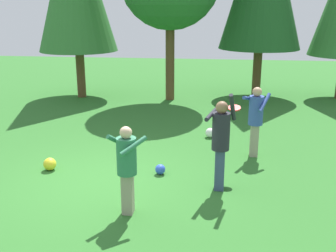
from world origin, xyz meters
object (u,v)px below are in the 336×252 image
object	(u,v)px
ball_white	(210,133)
ball_yellow	(50,164)
frisbee	(234,108)
ball_blue	(160,169)
person_bystander	(127,163)
person_catcher	(256,116)
person_thrower	(221,138)

from	to	relation	value
ball_white	ball_yellow	xyz separation A→B (m)	(-3.44, -2.75, 0.01)
frisbee	ball_blue	xyz separation A→B (m)	(-1.52, -0.37, -1.31)
person_bystander	ball_yellow	bearing A→B (deg)	93.13
ball_yellow	person_bystander	bearing A→B (deg)	-38.00
ball_white	ball_yellow	world-z (taller)	ball_yellow
person_catcher	ball_blue	bearing A→B (deg)	-27.82
person_thrower	ball_blue	bearing A→B (deg)	80.75
ball_blue	person_catcher	bearing A→B (deg)	33.72
ball_yellow	ball_white	bearing A→B (deg)	38.57
person_catcher	ball_blue	size ratio (longest dim) A/B	7.62
person_catcher	frisbee	bearing A→B (deg)	0.00
person_thrower	ball_yellow	size ratio (longest dim) A/B	7.06
person_catcher	ball_yellow	xyz separation A→B (m)	(-4.51, -1.46, -0.86)
person_thrower	ball_yellow	world-z (taller)	person_thrower
ball_white	person_catcher	bearing A→B (deg)	-50.28
frisbee	ball_yellow	world-z (taller)	frisbee
person_thrower	person_bystander	world-z (taller)	person_thrower
person_bystander	ball_blue	size ratio (longest dim) A/B	7.14
frisbee	ball_yellow	distance (m)	4.19
frisbee	ball_blue	bearing A→B (deg)	-166.27
frisbee	ball_white	xyz separation A→B (m)	(-0.52, 2.30, -1.29)
person_bystander	ball_yellow	world-z (taller)	person_bystander
person_thrower	frisbee	bearing A→B (deg)	0.00
person_thrower	frisbee	size ratio (longest dim) A/B	6.74
person_thrower	person_bystander	xyz separation A→B (m)	(-1.57, -1.15, -0.14)
ball_blue	ball_white	world-z (taller)	ball_white
person_thrower	ball_blue	xyz separation A→B (m)	(-1.25, 0.58, -0.96)
frisbee	ball_blue	size ratio (longest dim) A/B	1.32
person_bystander	frisbee	xyz separation A→B (m)	(1.84, 2.11, 0.50)
person_catcher	frisbee	distance (m)	1.23
person_thrower	ball_white	xyz separation A→B (m)	(-0.25, 3.26, -0.94)
ball_yellow	person_thrower	bearing A→B (deg)	-7.87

